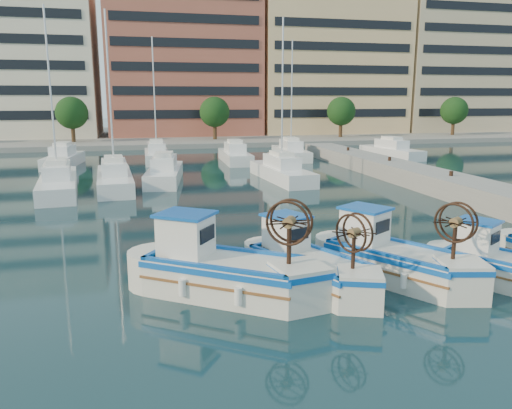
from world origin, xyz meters
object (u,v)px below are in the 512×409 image
at_px(fishing_boat_b, 307,264).
at_px(fishing_boat_c, 392,257).
at_px(fishing_boat_a, 221,268).
at_px(fishing_boat_d, 504,265).

xyz_separation_m(fishing_boat_b, fishing_boat_c, (2.94, -0.09, 0.05)).
height_order(fishing_boat_b, fishing_boat_c, fishing_boat_c).
bearing_deg(fishing_boat_c, fishing_boat_a, 147.99).
height_order(fishing_boat_b, fishing_boat_d, fishing_boat_b).
xyz_separation_m(fishing_boat_a, fishing_boat_b, (2.81, 0.11, -0.11)).
height_order(fishing_boat_a, fishing_boat_b, fishing_boat_a).
height_order(fishing_boat_a, fishing_boat_c, fishing_boat_a).
relative_size(fishing_boat_a, fishing_boat_c, 1.07).
bearing_deg(fishing_boat_b, fishing_boat_a, 157.37).
bearing_deg(fishing_boat_d, fishing_boat_a, 140.06).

